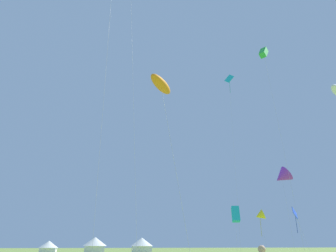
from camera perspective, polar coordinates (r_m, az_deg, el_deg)
name	(u,v)px	position (r m, az deg, el deg)	size (l,w,h in m)	color
kite_cyan_diamond	(229,81)	(72.86, 11.30, 8.13)	(1.57, 2.24, 38.84)	#1EB7CC
kite_green_box	(264,53)	(51.51, 17.28, 12.78)	(2.35, 2.02, 30.75)	green
kite_purple_delta	(282,177)	(63.10, 20.34, -8.81)	(4.52, 4.22, 15.76)	purple
kite_blue_diamond	(295,214)	(66.21, 22.46, -14.81)	(2.11, 2.35, 8.69)	blue
kite_orange_parafoil	(161,85)	(21.92, -1.33, 7.67)	(2.96, 3.07, 12.83)	orange
kite_yellow_delta	(260,216)	(68.30, 16.62, -15.61)	(2.93, 3.73, 8.58)	yellow
kite_cyan_box	(236,214)	(50.27, 12.40, -15.64)	(2.11, 3.37, 7.37)	#1EB7CC
festival_tent_left	(48,247)	(71.64, -21.25, -20.09)	(3.88, 3.88, 2.53)	white
festival_tent_center	(95,244)	(71.01, -13.40, -20.55)	(5.06, 5.06, 3.29)	white
festival_tent_right	(142,245)	(71.65, -4.88, -21.04)	(4.93, 4.93, 3.20)	white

